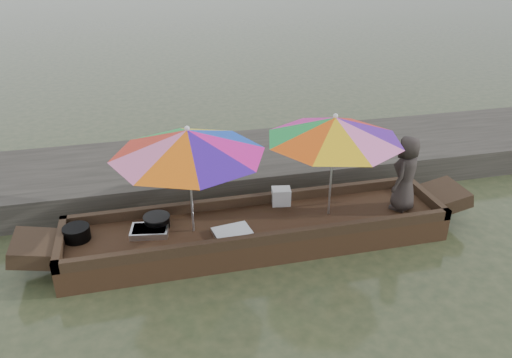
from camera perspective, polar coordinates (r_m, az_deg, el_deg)
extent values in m
plane|color=#313C24|center=(7.38, 0.19, -7.31)|extent=(80.00, 80.00, 0.00)
cube|color=#2D2B26|center=(9.14, -3.15, 1.45)|extent=(22.00, 2.20, 0.50)
cube|color=#3A2413|center=(7.28, 0.19, -6.17)|extent=(5.47, 1.20, 0.35)
cylinder|color=black|center=(7.20, -19.82, -5.85)|extent=(0.36, 0.36, 0.19)
cube|color=silver|center=(7.07, -12.07, -5.82)|extent=(0.56, 0.43, 0.09)
cube|color=silver|center=(6.92, -2.75, -6.09)|extent=(0.55, 0.42, 0.06)
cylinder|color=black|center=(7.17, -11.25, -4.86)|extent=(0.35, 0.35, 0.17)
cube|color=silver|center=(7.62, 2.89, -1.99)|extent=(0.31, 0.26, 0.26)
imported|color=#312B27|center=(7.62, 16.77, 0.64)|extent=(0.67, 0.65, 1.16)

